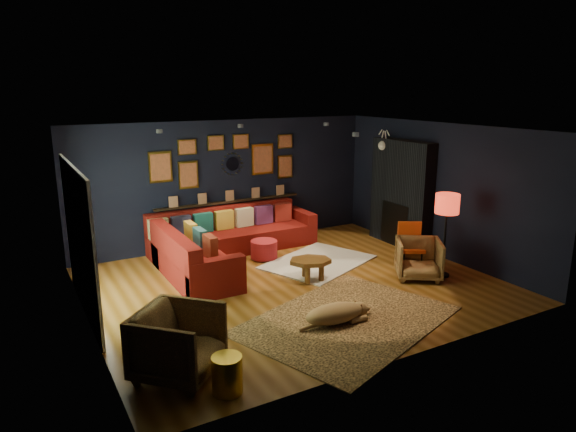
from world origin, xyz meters
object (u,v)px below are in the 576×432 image
sectional (219,244)px  floor_lamp (447,208)px  gold_stool (227,374)px  orange_chair (410,243)px  coffee_table (310,263)px  pouf (264,249)px  dog (335,310)px  armchair_left (178,339)px  armchair_right (419,257)px

sectional → floor_lamp: size_ratio=2.30×
gold_stool → orange_chair: bearing=23.7°
coffee_table → orange_chair: bearing=-13.7°
coffee_table → pouf: (-0.17, 1.44, -0.13)m
gold_stool → orange_chair: 4.78m
pouf → dog: bearing=-97.7°
armchair_left → armchair_right: size_ratio=1.18×
gold_stool → armchair_left: bearing=120.7°
sectional → coffee_table: sectional is taller
orange_chair → dog: bearing=-125.9°
armchair_right → floor_lamp: floor_lamp is taller
armchair_left → floor_lamp: floor_lamp is taller
sectional → floor_lamp: (3.11, -2.73, 0.91)m
coffee_table → armchair_left: 3.39m
armchair_right → floor_lamp: 0.97m
pouf → floor_lamp: (2.33, -2.37, 1.04)m
coffee_table → armchair_right: armchair_right is taller
orange_chair → dog: size_ratio=0.73×
orange_chair → dog: 2.67m
armchair_right → coffee_table: bearing=-170.2°
coffee_table → dog: size_ratio=0.73×
sectional → pouf: (0.79, -0.36, -0.13)m
gold_stool → floor_lamp: size_ratio=0.29×
pouf → floor_lamp: size_ratio=0.35×
armchair_left → gold_stool: 0.73m
floor_lamp → gold_stool: bearing=-163.1°
pouf → dog: (-0.41, -3.00, 0.01)m
sectional → orange_chair: bearing=-38.9°
pouf → armchair_right: 2.93m
pouf → coffee_table: bearing=-83.4°
armchair_right → orange_chair: orange_chair is taller
armchair_left → armchair_right: bearing=-32.5°
gold_stool → pouf: bearing=58.0°
sectional → gold_stool: (-1.59, -4.16, -0.11)m
armchair_right → dog: (-2.29, -0.77, -0.17)m
sectional → armchair_right: 3.72m
sectional → coffee_table: size_ratio=3.83×
coffee_table → armchair_left: armchair_left is taller
dog → sectional: bearing=100.2°
sectional → pouf: size_ratio=6.57×
armchair_left → gold_stool: size_ratio=2.12×
coffee_table → gold_stool: size_ratio=2.11×
armchair_left → sectional: bearing=17.0°
pouf → gold_stool: bearing=-122.0°
armchair_left → armchair_right: (4.61, 0.98, -0.07)m
armchair_right → orange_chair: bearing=107.1°
pouf → armchair_left: (-2.72, -3.21, 0.25)m
dog → gold_stool: bearing=-154.1°
orange_chair → dog: (-2.40, -1.12, -0.32)m
coffee_table → floor_lamp: bearing=-23.4°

